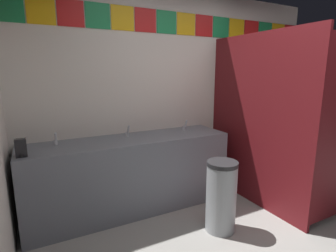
{
  "coord_description": "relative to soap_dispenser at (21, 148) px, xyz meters",
  "views": [
    {
      "loc": [
        -1.8,
        -1.25,
        1.56
      ],
      "look_at": [
        -0.56,
        1.13,
        1.01
      ],
      "focal_mm": 28.18,
      "sensor_mm": 36.0,
      "label": 1
    }
  ],
  "objects": [
    {
      "name": "wall_back",
      "position": [
        1.92,
        0.5,
        0.37
      ],
      "size": [
        4.09,
        0.09,
        2.55
      ],
      "color": "silver",
      "rests_on": "ground_plane"
    },
    {
      "name": "vanity_counter",
      "position": [
        1.05,
        0.17,
        -0.48
      ],
      "size": [
        2.26,
        0.58,
        0.84
      ],
      "color": "slate",
      "rests_on": "ground_plane"
    },
    {
      "name": "faucet_left",
      "position": [
        0.3,
        0.26,
        -0.03
      ],
      "size": [
        0.04,
        0.1,
        0.14
      ],
      "color": "silver",
      "rests_on": "vanity_counter"
    },
    {
      "name": "faucet_center",
      "position": [
        1.05,
        0.26,
        -0.03
      ],
      "size": [
        0.04,
        0.1,
        0.14
      ],
      "color": "silver",
      "rests_on": "vanity_counter"
    },
    {
      "name": "faucet_right",
      "position": [
        1.8,
        0.26,
        -0.03
      ],
      "size": [
        0.04,
        0.1,
        0.14
      ],
      "color": "silver",
      "rests_on": "vanity_counter"
    },
    {
      "name": "soap_dispenser",
      "position": [
        0.0,
        0.0,
        0.0
      ],
      "size": [
        0.09,
        0.09,
        0.16
      ],
      "color": "black",
      "rests_on": "vanity_counter"
    },
    {
      "name": "stall_divider",
      "position": [
        2.57,
        -0.58,
        0.08
      ],
      "size": [
        0.92,
        1.55,
        1.99
      ],
      "color": "maroon",
      "rests_on": "ground_plane"
    },
    {
      "name": "toilet",
      "position": [
        2.91,
        0.03,
        -0.61
      ],
      "size": [
        0.39,
        0.49,
        0.74
      ],
      "color": "white",
      "rests_on": "ground_plane"
    },
    {
      "name": "trash_bin",
      "position": [
        1.69,
        -0.63,
        -0.56
      ],
      "size": [
        0.3,
        0.3,
        0.72
      ],
      "color": "#999EA3",
      "rests_on": "ground_plane"
    }
  ]
}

